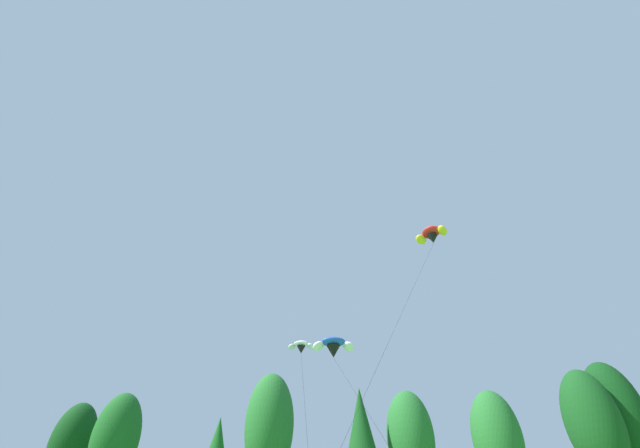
% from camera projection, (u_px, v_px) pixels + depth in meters
% --- Properties ---
extents(treeline_tree_a, '(4.90, 4.90, 11.48)m').
position_uv_depth(treeline_tree_a, '(72.00, 445.00, 45.74)').
color(treeline_tree_a, '#472D19').
rests_on(treeline_tree_a, ground_plane).
extents(treeline_tree_b, '(5.01, 5.01, 11.90)m').
position_uv_depth(treeline_tree_b, '(116.00, 438.00, 42.94)').
color(treeline_tree_b, '#472D19').
rests_on(treeline_tree_b, ground_plane).
extents(treeline_tree_d, '(5.82, 5.82, 14.89)m').
position_uv_depth(treeline_tree_d, '(269.00, 425.00, 46.80)').
color(treeline_tree_d, '#472D19').
rests_on(treeline_tree_d, ground_plane).
extents(treeline_tree_e, '(4.19, 4.19, 11.80)m').
position_uv_depth(treeline_tree_e, '(361.00, 433.00, 40.45)').
color(treeline_tree_e, '#472D19').
rests_on(treeline_tree_e, ground_plane).
extents(treeline_tree_f, '(4.97, 4.97, 11.76)m').
position_uv_depth(treeline_tree_f, '(410.00, 437.00, 41.41)').
color(treeline_tree_f, '#472D19').
rests_on(treeline_tree_f, ground_plane).
extents(treeline_tree_g, '(4.85, 4.85, 11.30)m').
position_uv_depth(treeline_tree_g, '(497.00, 438.00, 39.28)').
color(treeline_tree_g, '#472D19').
rests_on(treeline_tree_g, ground_plane).
extents(treeline_tree_h, '(5.53, 5.53, 13.82)m').
position_uv_depth(treeline_tree_h, '(593.00, 423.00, 41.40)').
color(treeline_tree_h, '#472D19').
rests_on(treeline_tree_h, ground_plane).
extents(treeline_tree_i, '(5.87, 5.87, 15.08)m').
position_uv_depth(treeline_tree_i, '(618.00, 418.00, 43.15)').
color(treeline_tree_i, '#472D19').
rests_on(treeline_tree_i, ground_plane).
extents(parafoil_kite_high_red_yellow, '(11.99, 15.30, 22.79)m').
position_uv_depth(parafoil_kite_high_red_yellow, '(432.00, 235.00, 39.10)').
color(parafoil_kite_high_red_yellow, red).
extents(parafoil_kite_mid_blue_white, '(5.65, 14.06, 10.93)m').
position_uv_depth(parafoil_kite_mid_blue_white, '(333.00, 346.00, 30.86)').
color(parafoil_kite_mid_blue_white, blue).
extents(parafoil_kite_far_white, '(3.53, 13.37, 11.30)m').
position_uv_depth(parafoil_kite_far_white, '(301.00, 347.00, 32.89)').
color(parafoil_kite_far_white, white).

